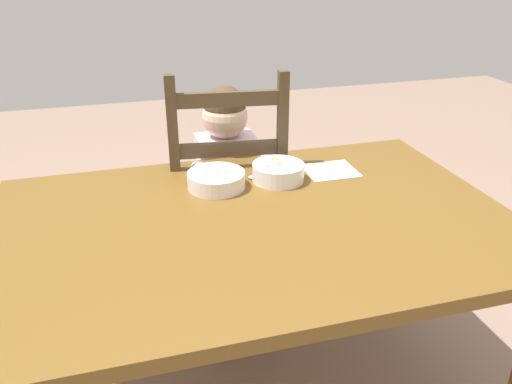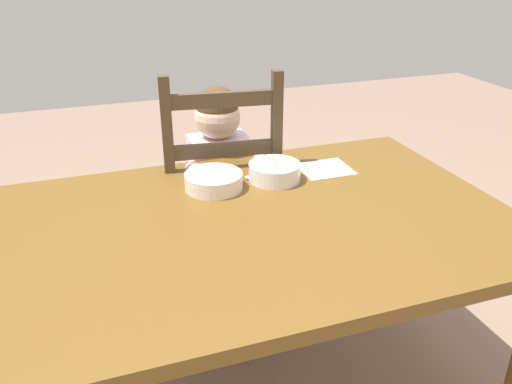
{
  "view_description": "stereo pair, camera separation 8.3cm",
  "coord_description": "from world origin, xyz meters",
  "views": [
    {
      "loc": [
        -0.38,
        -1.3,
        1.46
      ],
      "look_at": [
        0.02,
        0.07,
        0.78
      ],
      "focal_mm": 37.4,
      "sensor_mm": 36.0,
      "label": 1
    },
    {
      "loc": [
        -0.45,
        -1.28,
        1.46
      ],
      "look_at": [
        0.02,
        0.07,
        0.78
      ],
      "focal_mm": 37.4,
      "sensor_mm": 36.0,
      "label": 2
    }
  ],
  "objects": [
    {
      "name": "dining_table",
      "position": [
        0.0,
        0.0,
        0.64
      ],
      "size": [
        1.49,
        0.99,
        0.73
      ],
      "color": "brown",
      "rests_on": "ground"
    },
    {
      "name": "bowl_of_peas",
      "position": [
        -0.06,
        0.24,
        0.76
      ],
      "size": [
        0.19,
        0.19,
        0.05
      ],
      "color": "white",
      "rests_on": "dining_table"
    },
    {
      "name": "bowl_of_carrots",
      "position": [
        0.15,
        0.24,
        0.76
      ],
      "size": [
        0.17,
        0.17,
        0.06
      ],
      "color": "white",
      "rests_on": "dining_table"
    },
    {
      "name": "dining_chair",
      "position": [
        0.03,
        0.54,
        0.49
      ],
      "size": [
        0.47,
        0.47,
        1.06
      ],
      "color": "#483824",
      "rests_on": "ground"
    },
    {
      "name": "paper_napkin",
      "position": [
        0.35,
        0.27,
        0.73
      ],
      "size": [
        0.18,
        0.16,
        0.0
      ],
      "primitive_type": "cube",
      "rotation": [
        0.0,
        0.0,
        -0.01
      ],
      "color": "white",
      "rests_on": "dining_table"
    },
    {
      "name": "spoon",
      "position": [
        0.09,
        0.26,
        0.73
      ],
      "size": [
        0.12,
        0.1,
        0.01
      ],
      "color": "silver",
      "rests_on": "dining_table"
    },
    {
      "name": "child_figure",
      "position": [
        0.04,
        0.54,
        0.65
      ],
      "size": [
        0.32,
        0.31,
        0.98
      ],
      "color": "silver",
      "rests_on": "ground"
    }
  ]
}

